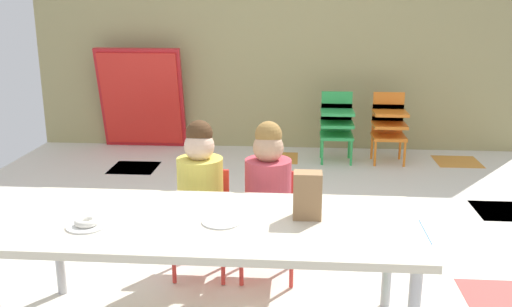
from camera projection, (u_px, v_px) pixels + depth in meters
ground_plane at (263, 255)px, 3.59m from camera, size 5.22×5.49×0.02m
back_wall at (280, 33)px, 5.89m from camera, size 5.22×0.10×2.44m
craft_table at (209, 229)px, 2.59m from camera, size 1.92×0.78×0.59m
seated_child_near_camera at (201, 184)px, 3.19m from camera, size 0.32×0.31×0.92m
seated_child_middle_seat at (268, 186)px, 3.16m from camera, size 0.32×0.31×0.92m
kid_chair_green_stack at (337, 122)px, 5.55m from camera, size 0.32×0.30×0.68m
kid_chair_orange_stack at (389, 123)px, 5.51m from camera, size 0.32×0.30×0.68m
folded_activity_table at (141, 99)px, 5.99m from camera, size 0.90×0.29×1.09m
paper_bag_brown at (307, 195)px, 2.57m from camera, size 0.13×0.09×0.22m
paper_plate_near_edge at (87, 226)px, 2.50m from camera, size 0.18×0.18×0.01m
paper_plate_center_table at (222, 222)px, 2.54m from camera, size 0.18×0.18×0.01m
donut_powdered_on_plate at (86, 222)px, 2.49m from camera, size 0.11×0.11×0.03m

